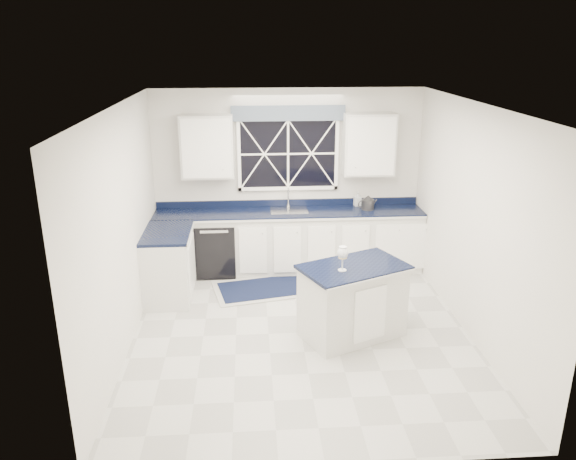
{
  "coord_description": "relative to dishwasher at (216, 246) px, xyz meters",
  "views": [
    {
      "loc": [
        -0.58,
        -5.98,
        3.38
      ],
      "look_at": [
        -0.13,
        0.4,
        1.18
      ],
      "focal_mm": 35.0,
      "sensor_mm": 36.0,
      "label": 1
    }
  ],
  "objects": [
    {
      "name": "upper_cabinets",
      "position": [
        1.1,
        0.13,
        1.49
      ],
      "size": [
        3.1,
        0.34,
        0.9
      ],
      "color": "silver",
      "rests_on": "ground"
    },
    {
      "name": "back_wall",
      "position": [
        1.1,
        0.3,
        0.94
      ],
      "size": [
        4.0,
        0.1,
        2.7
      ],
      "primitive_type": "cube",
      "color": "silver",
      "rests_on": "ground"
    },
    {
      "name": "faucet",
      "position": [
        1.1,
        0.19,
        0.69
      ],
      "size": [
        0.05,
        0.2,
        0.3
      ],
      "color": "#B8B8BB",
      "rests_on": "countertop"
    },
    {
      "name": "island",
      "position": [
        1.7,
        -2.03,
        0.04
      ],
      "size": [
        1.39,
        1.15,
        0.89
      ],
      "rotation": [
        0.0,
        0.0,
        0.43
      ],
      "color": "silver",
      "rests_on": "ground"
    },
    {
      "name": "soap_bottle",
      "position": [
        2.16,
        0.22,
        0.64
      ],
      "size": [
        0.11,
        0.11,
        0.22
      ],
      "primitive_type": "imported",
      "rotation": [
        0.0,
        0.0,
        0.14
      ],
      "color": "silver",
      "rests_on": "countertop"
    },
    {
      "name": "dishwasher",
      "position": [
        0.0,
        0.0,
        0.0
      ],
      "size": [
        0.6,
        0.58,
        0.82
      ],
      "primitive_type": "cube",
      "color": "black",
      "rests_on": "ground"
    },
    {
      "name": "base_cabinets",
      "position": [
        0.77,
        -0.17,
        0.04
      ],
      "size": [
        3.99,
        1.6,
        0.9
      ],
      "color": "silver",
      "rests_on": "ground"
    },
    {
      "name": "rug",
      "position": [
        0.69,
        -0.68,
        -0.4
      ],
      "size": [
        1.52,
        1.11,
        0.02
      ],
      "rotation": [
        0.0,
        0.0,
        0.21
      ],
      "color": "#A8A9A4",
      "rests_on": "ground"
    },
    {
      "name": "countertop",
      "position": [
        1.1,
        0.0,
        0.51
      ],
      "size": [
        3.98,
        0.64,
        0.04
      ],
      "primitive_type": "cube",
      "color": "black",
      "rests_on": "base_cabinets"
    },
    {
      "name": "ground",
      "position": [
        1.1,
        -1.95,
        -0.41
      ],
      "size": [
        4.5,
        4.5,
        0.0
      ],
      "primitive_type": "plane",
      "color": "beige",
      "rests_on": "ground"
    },
    {
      "name": "wine_glass",
      "position": [
        1.54,
        -2.16,
        0.68
      ],
      "size": [
        0.12,
        0.12,
        0.29
      ],
      "color": "white",
      "rests_on": "island"
    },
    {
      "name": "window",
      "position": [
        1.1,
        0.25,
        1.42
      ],
      "size": [
        1.65,
        0.09,
        1.26
      ],
      "color": "black",
      "rests_on": "ground"
    },
    {
      "name": "kettle",
      "position": [
        2.28,
        0.01,
        0.63
      ],
      "size": [
        0.3,
        0.22,
        0.22
      ],
      "rotation": [
        0.0,
        0.0,
        0.21
      ],
      "color": "#323234",
      "rests_on": "countertop"
    }
  ]
}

